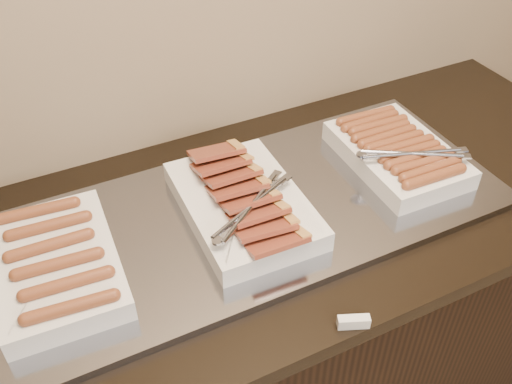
# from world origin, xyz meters

# --- Properties ---
(counter) EXTENTS (2.06, 0.76, 0.90)m
(counter) POSITION_xyz_m (0.00, 2.13, 0.45)
(counter) COLOR black
(counter) RESTS_ON ground
(warming_tray) EXTENTS (1.20, 0.50, 0.02)m
(warming_tray) POSITION_xyz_m (0.01, 2.13, 0.91)
(warming_tray) COLOR gray
(warming_tray) RESTS_ON counter
(dish_left) EXTENTS (0.25, 0.36, 0.07)m
(dish_left) POSITION_xyz_m (-0.41, 2.13, 0.95)
(dish_left) COLOR silver
(dish_left) RESTS_ON warming_tray
(dish_center) EXTENTS (0.27, 0.40, 0.09)m
(dish_center) POSITION_xyz_m (0.00, 2.13, 0.95)
(dish_center) COLOR silver
(dish_center) RESTS_ON warming_tray
(dish_right) EXTENTS (0.27, 0.35, 0.08)m
(dish_right) POSITION_xyz_m (0.43, 2.13, 0.96)
(dish_right) COLOR silver
(dish_right) RESTS_ON warming_tray
(label_holder) EXTENTS (0.06, 0.04, 0.02)m
(label_holder) POSITION_xyz_m (0.06, 1.77, 0.91)
(label_holder) COLOR silver
(label_holder) RESTS_ON counter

